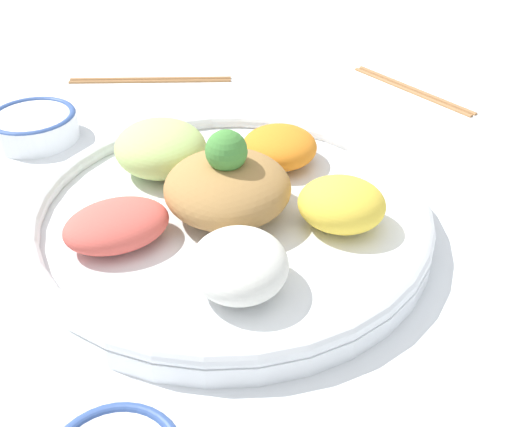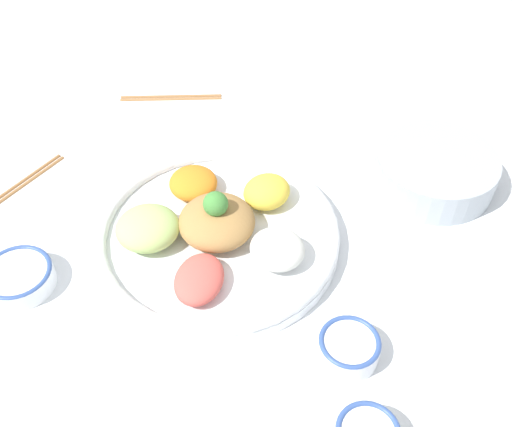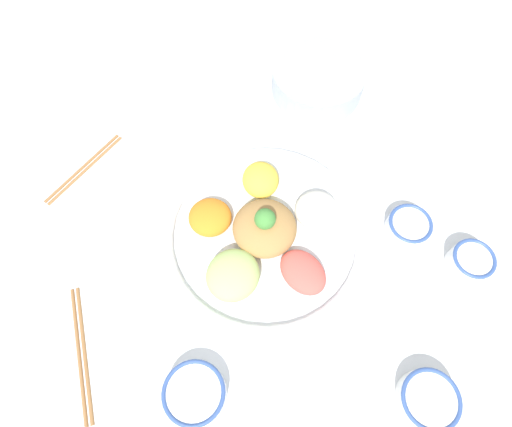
# 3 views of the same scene
# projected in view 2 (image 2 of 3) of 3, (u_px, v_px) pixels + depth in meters

# --- Properties ---
(ground_plane) EXTENTS (2.40, 2.40, 0.00)m
(ground_plane) POSITION_uv_depth(u_px,v_px,m) (238.00, 249.00, 0.98)
(ground_plane) COLOR white
(salad_platter) EXTENTS (0.40, 0.40, 0.11)m
(salad_platter) POSITION_uv_depth(u_px,v_px,m) (216.00, 231.00, 0.97)
(salad_platter) COLOR white
(salad_platter) RESTS_ON ground_plane
(sauce_bowl_dark) EXTENTS (0.11, 0.11, 0.03)m
(sauce_bowl_dark) POSITION_uv_depth(u_px,v_px,m) (19.00, 277.00, 0.91)
(sauce_bowl_dark) COLOR white
(sauce_bowl_dark) RESTS_ON ground_plane
(rice_bowl_plain) EXTENTS (0.09, 0.09, 0.04)m
(rice_bowl_plain) POSITION_uv_depth(u_px,v_px,m) (349.00, 347.00, 0.82)
(rice_bowl_plain) COLOR white
(rice_bowl_plain) RESTS_ON ground_plane
(side_serving_bowl) EXTENTS (0.21, 0.21, 0.06)m
(side_serving_bowl) POSITION_uv_depth(u_px,v_px,m) (435.00, 169.00, 1.06)
(side_serving_bowl) COLOR #A8B2BC
(side_serving_bowl) RESTS_ON ground_plane
(chopsticks_pair_near) EXTENTS (0.04, 0.24, 0.01)m
(chopsticks_pair_near) POSITION_uv_depth(u_px,v_px,m) (9.00, 192.00, 1.06)
(chopsticks_pair_near) COLOR #9E6B3D
(chopsticks_pair_near) RESTS_ON ground_plane
(chopsticks_pair_far) EXTENTS (0.17, 0.15, 0.01)m
(chopsticks_pair_far) POSITION_uv_depth(u_px,v_px,m) (171.00, 97.00, 1.27)
(chopsticks_pair_far) COLOR #9E6B3D
(chopsticks_pair_far) RESTS_ON ground_plane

